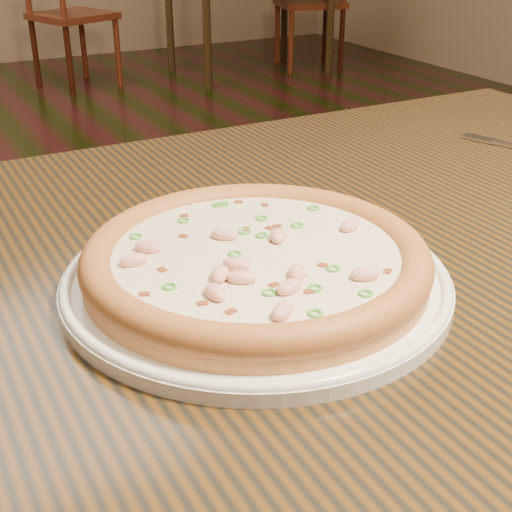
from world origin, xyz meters
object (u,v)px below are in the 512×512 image
hero_table (333,323)px  chair_d (317,2)px  chair_c (65,15)px  pizza (256,259)px  plate (256,278)px

hero_table → chair_d: (2.46, 3.81, -0.21)m
hero_table → chair_c: chair_c is taller
hero_table → pizza: size_ratio=4.05×
pizza → chair_c: bearing=77.8°
chair_d → pizza: bearing=-123.7°
hero_table → pizza: bearing=-157.3°
hero_table → plate: 0.17m
hero_table → plate: (-0.12, -0.05, 0.11)m
plate → chair_c: chair_c is taller
pizza → chair_c: (0.87, 4.03, -0.34)m
chair_c → pizza: bearing=-102.2°
hero_table → chair_c: (0.75, 3.98, -0.21)m
plate → chair_d: bearing=56.3°
chair_d → chair_c: bearing=174.4°
pizza → chair_d: (2.58, 3.86, -0.34)m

